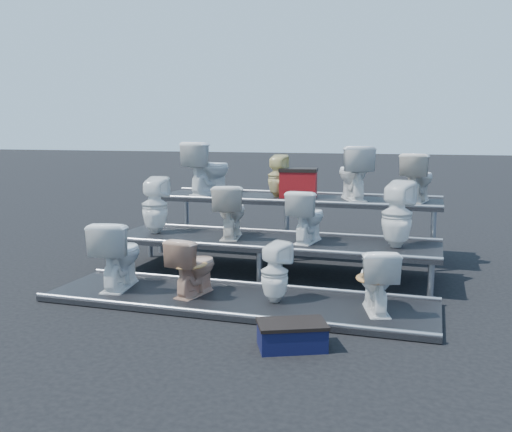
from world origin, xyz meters
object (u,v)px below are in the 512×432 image
(toilet_2, at_px, (275,272))
(red_crate, at_px, (299,184))
(toilet_8, at_px, (208,168))
(step_stool, at_px, (292,337))
(toilet_0, at_px, (118,254))
(toilet_4, at_px, (155,205))
(toilet_6, at_px, (307,216))
(toilet_7, at_px, (397,214))
(toilet_1, at_px, (193,266))
(toilet_10, at_px, (354,173))
(toilet_5, at_px, (231,211))
(toilet_11, at_px, (418,178))
(toilet_3, at_px, (376,280))
(toilet_9, at_px, (277,176))

(toilet_2, xyz_separation_m, red_crate, (-0.38, 2.67, 0.67))
(toilet_8, height_order, step_stool, toilet_8)
(toilet_0, bearing_deg, red_crate, -128.53)
(toilet_4, bearing_deg, red_crate, -144.46)
(toilet_6, xyz_separation_m, toilet_7, (1.09, 0.00, 0.07))
(toilet_4, relative_size, toilet_6, 1.17)
(toilet_1, height_order, toilet_10, toilet_10)
(toilet_6, bearing_deg, toilet_10, -98.79)
(toilet_5, relative_size, toilet_6, 1.06)
(toilet_2, bearing_deg, toilet_4, -8.07)
(toilet_5, distance_m, toilet_10, 1.96)
(toilet_0, xyz_separation_m, toilet_2, (1.86, 0.00, -0.07))
(toilet_5, bearing_deg, toilet_7, 168.95)
(toilet_2, height_order, toilet_5, toilet_5)
(toilet_1, height_order, toilet_7, toilet_7)
(toilet_7, xyz_separation_m, toilet_8, (-2.94, 1.30, 0.41))
(toilet_5, bearing_deg, toilet_11, -161.47)
(red_crate, xyz_separation_m, step_stool, (0.84, -3.72, -0.95))
(toilet_11, bearing_deg, toilet_0, 50.62)
(toilet_6, relative_size, toilet_11, 0.97)
(toilet_3, distance_m, toilet_5, 2.43)
(toilet_2, bearing_deg, red_crate, -57.55)
(toilet_2, distance_m, toilet_6, 1.36)
(toilet_3, height_order, step_stool, toilet_3)
(toilet_2, height_order, step_stool, toilet_2)
(toilet_3, bearing_deg, toilet_7, -110.17)
(toilet_9, bearing_deg, red_crate, -162.97)
(toilet_7, height_order, red_crate, toilet_7)
(toilet_2, distance_m, toilet_7, 1.79)
(toilet_10, bearing_deg, toilet_0, 26.58)
(toilet_6, height_order, toilet_11, toilet_11)
(toilet_1, bearing_deg, toilet_6, -116.60)
(red_crate, bearing_deg, toilet_3, -69.85)
(toilet_8, distance_m, step_stool, 4.45)
(toilet_8, bearing_deg, toilet_5, 141.70)
(red_crate, bearing_deg, toilet_0, -126.95)
(toilet_3, height_order, toilet_4, toilet_4)
(toilet_6, bearing_deg, toilet_1, 60.76)
(toilet_3, bearing_deg, toilet_10, -92.81)
(toilet_0, relative_size, step_stool, 1.39)
(toilet_1, xyz_separation_m, toilet_2, (0.92, 0.00, -0.00))
(toilet_4, relative_size, toilet_11, 1.13)
(toilet_7, distance_m, red_crate, 2.06)
(toilet_5, xyz_separation_m, red_crate, (0.58, 1.37, 0.24))
(toilet_5, relative_size, toilet_9, 1.11)
(toilet_11, xyz_separation_m, step_stool, (-0.87, -3.66, -1.10))
(toilet_0, relative_size, toilet_9, 1.24)
(toilet_1, xyz_separation_m, red_crate, (0.54, 2.67, 0.67))
(toilet_10, height_order, red_crate, toilet_10)
(toilet_0, height_order, toilet_10, toilet_10)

